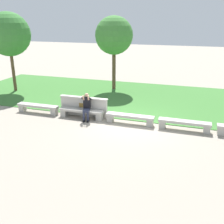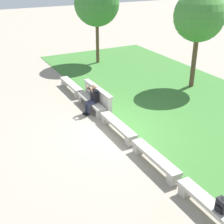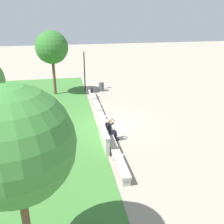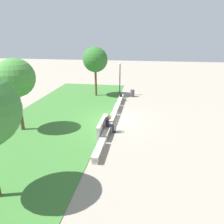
% 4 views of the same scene
% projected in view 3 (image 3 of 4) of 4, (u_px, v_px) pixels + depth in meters
% --- Properties ---
extents(ground_plane, '(80.00, 80.00, 0.00)m').
position_uv_depth(ground_plane, '(103.00, 125.00, 16.28)').
color(ground_plane, gray).
extents(grass_strip, '(24.49, 8.00, 0.03)m').
position_uv_depth(grass_strip, '(30.00, 130.00, 15.50)').
color(grass_strip, '#3D7533').
rests_on(grass_strip, ground).
extents(bench_main, '(2.33, 0.40, 0.45)m').
position_uv_depth(bench_main, '(121.00, 165.00, 11.52)').
color(bench_main, '#B7B2A8').
rests_on(bench_main, ground).
extents(bench_near, '(2.33, 0.40, 0.45)m').
position_uv_depth(bench_near, '(110.00, 139.00, 13.85)').
color(bench_near, '#B7B2A8').
rests_on(bench_near, ground).
extents(bench_mid, '(2.33, 0.40, 0.45)m').
position_uv_depth(bench_mid, '(103.00, 120.00, 16.17)').
color(bench_mid, '#B7B2A8').
rests_on(bench_mid, ground).
extents(bench_far, '(2.33, 0.40, 0.45)m').
position_uv_depth(bench_far, '(97.00, 106.00, 18.49)').
color(bench_far, '#B7B2A8').
rests_on(bench_far, ground).
extents(bench_end, '(2.33, 0.40, 0.45)m').
position_uv_depth(bench_end, '(93.00, 95.00, 20.81)').
color(bench_end, '#B7B2A8').
rests_on(bench_end, ground).
extents(backrest_wall_with_plaque, '(2.58, 0.24, 1.01)m').
position_uv_depth(backrest_wall_with_plaque, '(104.00, 136.00, 13.71)').
color(backrest_wall_with_plaque, '#B7B2A8').
rests_on(backrest_wall_with_plaque, ground).
extents(person_photographer, '(0.53, 0.77, 1.32)m').
position_uv_depth(person_photographer, '(110.00, 129.00, 14.01)').
color(person_photographer, black).
rests_on(person_photographer, ground).
extents(backpack, '(0.28, 0.24, 0.43)m').
position_uv_depth(backpack, '(92.00, 90.00, 20.98)').
color(backpack, black).
rests_on(backpack, bench_end).
extents(tree_behind_wall, '(2.60, 2.60, 5.19)m').
position_uv_depth(tree_behind_wall, '(52.00, 48.00, 20.69)').
color(tree_behind_wall, brown).
rests_on(tree_behind_wall, ground).
extents(tree_left_background, '(2.84, 2.84, 5.25)m').
position_uv_depth(tree_left_background, '(14.00, 146.00, 5.95)').
color(tree_left_background, brown).
rests_on(tree_left_background, ground).
extents(trash_bin, '(0.44, 0.44, 0.75)m').
position_uv_depth(trash_bin, '(101.00, 87.00, 22.88)').
color(trash_bin, '#4C4C51').
rests_on(trash_bin, ground).
extents(lamp_post, '(0.28, 0.28, 3.60)m').
position_uv_depth(lamp_post, '(84.00, 64.00, 22.13)').
color(lamp_post, black).
rests_on(lamp_post, ground).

